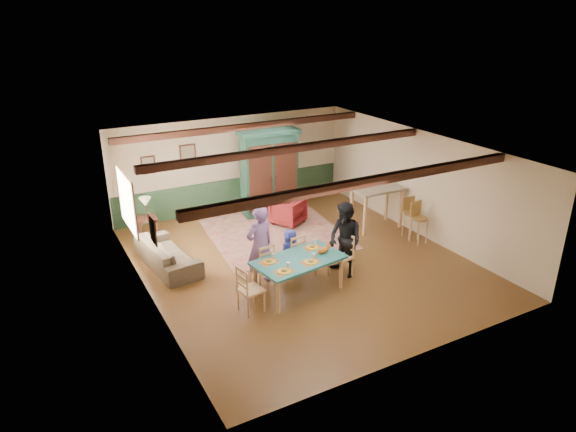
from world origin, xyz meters
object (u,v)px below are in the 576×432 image
bar_stool_left (419,223)px  counter_table (376,208)px  table_lamp (146,208)px  sofa (167,254)px  end_table (148,228)px  bar_stool_right (411,218)px  armoire (269,173)px  dining_chair_far_left (262,264)px  person_man (260,246)px  dining_chair_end_right (341,256)px  dining_chair_end_left (251,289)px  armchair (288,211)px  dining_chair_far_right (293,254)px  cat (323,250)px  dining_table (299,276)px  person_child (290,251)px  person_woman (345,240)px

bar_stool_left → counter_table: bearing=99.6°
table_lamp → sofa: bearing=-89.9°
end_table → bar_stool_right: 6.72m
armoire → table_lamp: (-3.54, -0.16, -0.35)m
dining_chair_far_left → person_man: size_ratio=0.55×
dining_chair_far_left → counter_table: counter_table is taller
sofa → dining_chair_end_right: bearing=-131.9°
dining_chair_end_right → bar_stool_left: (2.69, 0.51, 0.05)m
person_man → bar_stool_right: (4.43, 0.30, -0.35)m
armoire → dining_chair_end_left: bearing=-115.9°
person_man → armoire: armoire is taller
armchair → table_lamp: (-3.62, 0.80, 0.49)m
dining_chair_far_right → cat: size_ratio=2.64×
dining_table → dining_chair_far_right: bearing=69.4°
cat → person_child: bearing=99.5°
person_man → armoire: (2.02, 3.57, 0.33)m
armoire → counter_table: 3.15m
person_man → bar_stool_left: person_man is taller
person_child → bar_stool_right: size_ratio=0.97×
person_child → person_woman: bearing=136.7°
dining_chair_end_left → armoire: armoire is taller
table_lamp → bar_stool_right: (5.95, -3.12, -0.33)m
person_man → table_lamp: size_ratio=3.27×
person_man → bar_stool_left: (4.37, -0.06, -0.35)m
dining_chair_end_left → armoire: size_ratio=0.40×
dining_chair_far_left → dining_chair_end_left: 1.06m
person_child → counter_table: size_ratio=0.76×
person_child → sofa: size_ratio=0.48×
dining_chair_end_right → person_man: 1.82m
armchair → table_lamp: table_lamp is taller
dining_chair_end_left → counter_table: size_ratio=0.71×
counter_table → bar_stool_left: (0.33, -1.30, -0.03)m
dining_chair_far_left → dining_chair_far_right: size_ratio=1.00×
dining_chair_end_left → counter_table: (4.68, 2.16, 0.08)m
bar_stool_right → end_table: bearing=156.5°
dining_table → person_man: bearing=125.1°
dining_chair_far_right → sofa: (-2.34, 1.67, -0.17)m
dining_chair_far_right → bar_stool_right: (3.61, 0.26, 0.04)m
dining_chair_end_right → end_table: bearing=-149.7°
dining_chair_end_right → bar_stool_right: (2.75, 0.87, 0.04)m
dining_chair_far_right → table_lamp: bearing=-63.7°
person_child → bar_stool_left: bar_stool_left is taller
dining_chair_far_left → sofa: bearing=-57.9°
dining_chair_end_right → bar_stool_left: bar_stool_left is taller
person_child → bar_stool_left: bearing=168.6°
dining_chair_far_right → counter_table: bearing=-168.0°
person_woman → table_lamp: 5.17m
person_woman → armchair: 3.22m
dining_chair_far_left → cat: (1.08, -0.68, 0.37)m
dining_chair_far_left → cat: 1.33m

